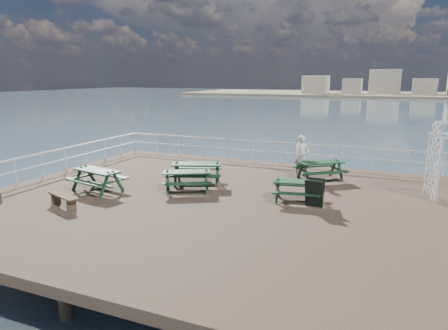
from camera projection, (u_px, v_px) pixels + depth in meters
ground at (230, 204)px, 14.27m from camera, size 18.00×14.00×0.30m
sea_backdrop at (419, 92)px, 130.28m from camera, size 300.00×300.00×9.20m
railing at (252, 162)px, 16.38m from camera, size 17.77×13.76×1.10m
picnic_table_a at (187, 177)px, 15.34m from camera, size 2.27×2.13×0.87m
picnic_table_b at (197, 169)px, 16.34m from camera, size 2.44×2.22×0.97m
picnic_table_c at (321, 167)px, 16.97m from camera, size 2.38×2.31×0.90m
picnic_table_d at (97, 175)px, 15.33m from camera, size 2.22×1.93×0.94m
picnic_table_e at (298, 187)px, 14.05m from camera, size 1.94×1.67×0.83m
flat_bench_far at (63, 198)px, 13.44m from camera, size 1.51×0.82×0.42m
sandwich_board at (314, 193)px, 13.45m from camera, size 0.63×0.48×0.98m
person at (302, 156)px, 17.47m from camera, size 0.80×0.69×1.84m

